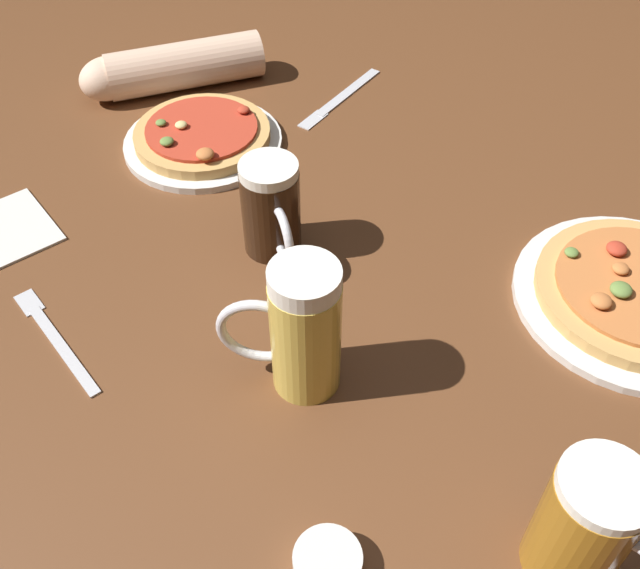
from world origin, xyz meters
The scene contains 10 objects.
ground_plane centered at (0.00, 0.00, -0.01)m, with size 2.40×2.40×0.03m, color brown.
pizza_plate_near centered at (0.33, -0.25, 0.02)m, with size 0.32×0.32×0.05m.
pizza_plate_far centered at (0.03, 0.39, 0.02)m, with size 0.26×0.26×0.05m.
beer_mug_dark centered at (-0.01, -0.44, 0.08)m, with size 0.09×0.14×0.16m.
beer_mug_amber centered at (-0.09, -0.10, 0.09)m, with size 0.12×0.11×0.18m.
beer_mug_pale centered at (0.00, 0.11, 0.07)m, with size 0.08×0.13×0.14m.
ramekin_butter centered at (-0.20, -0.31, 0.01)m, with size 0.07×0.07×0.03m, color silver.
fork_left centered at (-0.32, 0.13, 0.00)m, with size 0.04×0.21×0.01m.
knife_right centered at (0.30, 0.37, 0.00)m, with size 0.22×0.10×0.01m.
diner_arm centered at (0.07, 0.58, 0.04)m, with size 0.33×0.15×0.08m.
Camera 1 is at (-0.37, -0.54, 0.70)m, focal length 40.38 mm.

